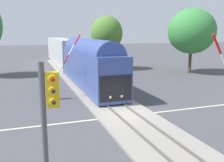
# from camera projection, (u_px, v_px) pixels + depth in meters

# --- Properties ---
(ground_plane) EXTENTS (220.00, 220.00, 0.00)m
(ground_plane) POSITION_uv_depth(u_px,v_px,m) (125.00, 116.00, 19.06)
(ground_plane) COLOR #47474C
(road_centre_stripe) EXTENTS (44.00, 0.20, 0.01)m
(road_centre_stripe) POSITION_uv_depth(u_px,v_px,m) (125.00, 116.00, 19.06)
(road_centre_stripe) COLOR beige
(road_centre_stripe) RESTS_ON ground
(railway_track) EXTENTS (4.40, 80.00, 0.32)m
(railway_track) POSITION_uv_depth(u_px,v_px,m) (125.00, 115.00, 19.05)
(railway_track) COLOR gray
(railway_track) RESTS_ON ground
(commuter_train) EXTENTS (3.04, 41.40, 5.16)m
(commuter_train) POSITION_uv_depth(u_px,v_px,m) (72.00, 55.00, 38.20)
(commuter_train) COLOR #384C93
(commuter_train) RESTS_ON railway_track
(crossing_gate_far) EXTENTS (3.32, 0.40, 6.00)m
(crossing_gate_far) POSITION_uv_depth(u_px,v_px,m) (55.00, 78.00, 23.45)
(crossing_gate_far) COLOR #B7B7BC
(crossing_gate_far) RESTS_ON ground
(traffic_signal_near_left) EXTENTS (0.53, 0.38, 5.43)m
(traffic_signal_near_left) POSITION_uv_depth(u_px,v_px,m) (49.00, 124.00, 7.23)
(traffic_signal_near_left) COLOR #4C4C51
(traffic_signal_near_left) RESTS_ON ground
(elm_centre_background) EXTENTS (5.21, 5.21, 8.78)m
(elm_centre_background) POSITION_uv_depth(u_px,v_px,m) (107.00, 33.00, 41.61)
(elm_centre_background) COLOR brown
(elm_centre_background) RESTS_ON ground
(maple_right_background) EXTENTS (7.07, 7.07, 9.67)m
(maple_right_background) POSITION_uv_depth(u_px,v_px,m) (192.00, 31.00, 37.89)
(maple_right_background) COLOR #4C3828
(maple_right_background) RESTS_ON ground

